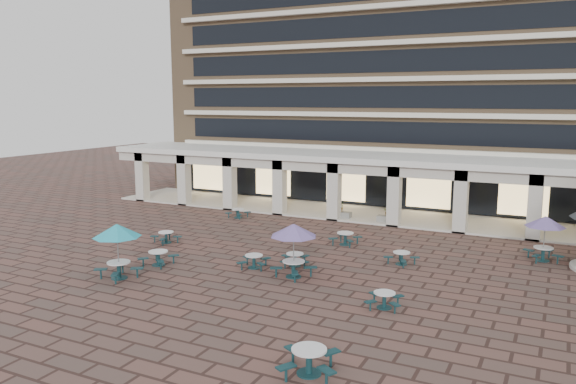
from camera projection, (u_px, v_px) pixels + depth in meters
name	position (u px, v px, depth m)	size (l,w,h in m)	color
ground	(279.00, 273.00, 26.96)	(120.00, 120.00, 0.00)	brown
apartment_building	(416.00, 47.00, 47.40)	(40.00, 15.50, 25.20)	#8E7050
retail_arcade	(375.00, 174.00, 39.55)	(42.00, 6.60, 4.40)	white
picnic_table_0	(158.00, 257.00, 28.16)	(1.68, 1.68, 0.73)	#143A3E
picnic_table_2	(309.00, 359.00, 16.98)	(2.15, 2.15, 0.82)	#143A3E
picnic_table_3	(384.00, 299.00, 22.38)	(1.62, 1.62, 0.66)	#143A3E
picnic_table_4	(117.00, 233.00, 25.79)	(2.23, 2.23, 2.58)	#143A3E
picnic_table_5	(295.00, 258.00, 28.02)	(1.79, 1.79, 0.65)	#143A3E
picnic_table_6	(294.00, 232.00, 25.99)	(2.20, 2.20, 2.54)	#143A3E
picnic_table_7	(402.00, 257.00, 28.31)	(1.75, 1.75, 0.64)	#143A3E
picnic_table_8	(166.00, 236.00, 32.54)	(1.80, 1.80, 0.66)	#143A3E
picnic_table_9	(254.00, 260.00, 27.69)	(1.73, 1.73, 0.67)	#143A3E
picnic_table_10	(345.00, 237.00, 32.10)	(1.70, 1.70, 0.72)	#143A3E
picnic_table_11	(545.00, 223.00, 28.65)	(2.03, 2.03, 2.34)	#143A3E
picnic_table_12	(238.00, 212.00, 39.41)	(1.55, 1.55, 0.65)	#143A3E
planter_left	(340.00, 212.00, 39.08)	(1.50, 0.60, 1.20)	gray
planter_right	(388.00, 217.00, 37.58)	(1.50, 0.63, 1.17)	gray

